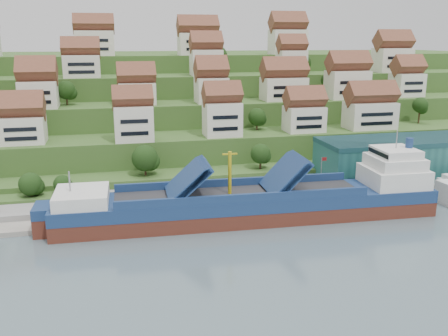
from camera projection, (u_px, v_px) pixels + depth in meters
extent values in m
plane|color=slate|center=(259.00, 220.00, 104.23)|extent=(300.00, 300.00, 0.00)
cube|color=gray|center=(319.00, 188.00, 122.51)|extent=(180.00, 14.00, 2.20)
cube|color=#2D4C1E|center=(191.00, 135.00, 184.74)|extent=(260.00, 128.00, 4.00)
cube|color=#2D4C1E|center=(189.00, 124.00, 188.57)|extent=(260.00, 118.00, 11.00)
cube|color=#2D4C1E|center=(185.00, 112.00, 195.22)|extent=(260.00, 102.00, 18.00)
cube|color=#2D4C1E|center=(182.00, 100.00, 201.88)|extent=(260.00, 86.00, 25.00)
cube|color=#2D4C1E|center=(179.00, 91.00, 209.60)|extent=(260.00, 68.00, 31.00)
cube|color=silver|center=(23.00, 130.00, 126.39)|extent=(10.85, 8.57, 6.78)
cube|color=silver|center=(134.00, 123.00, 128.77)|extent=(9.82, 7.03, 9.11)
cube|color=silver|center=(222.00, 119.00, 135.54)|extent=(9.76, 7.62, 9.10)
cube|color=silver|center=(304.00, 119.00, 142.04)|extent=(10.71, 7.73, 7.12)
cube|color=silver|center=(370.00, 115.00, 146.75)|extent=(14.19, 8.26, 7.71)
cube|color=silver|center=(39.00, 94.00, 138.65)|extent=(10.15, 8.98, 7.44)
cube|color=silver|center=(137.00, 94.00, 146.26)|extent=(10.61, 7.90, 6.30)
cube|color=silver|center=(211.00, 90.00, 149.60)|extent=(9.17, 8.56, 7.49)
cube|color=silver|center=(284.00, 89.00, 155.96)|extent=(13.46, 8.36, 7.04)
cube|color=silver|center=(347.00, 85.00, 159.63)|extent=(12.80, 8.18, 8.90)
cube|color=silver|center=(407.00, 85.00, 166.56)|extent=(9.46, 8.04, 7.57)
cube|color=silver|center=(82.00, 66.00, 154.64)|extent=(11.08, 7.30, 6.86)
cube|color=silver|center=(206.00, 63.00, 163.02)|extent=(9.91, 7.79, 8.27)
cube|color=silver|center=(291.00, 62.00, 168.95)|extent=(9.12, 7.14, 7.89)
cube|color=silver|center=(392.00, 60.00, 178.95)|extent=(12.39, 8.47, 8.42)
cube|color=silver|center=(95.00, 43.00, 171.29)|extent=(13.05, 7.51, 8.38)
cube|color=silver|center=(198.00, 44.00, 178.45)|extent=(13.86, 8.15, 7.69)
cube|color=silver|center=(288.00, 42.00, 187.13)|extent=(12.86, 8.73, 8.94)
ellipsoid|color=#1E3E14|center=(260.00, 154.00, 128.64)|extent=(5.17, 5.17, 5.17)
ellipsoid|color=#1E3E14|center=(145.00, 158.00, 122.15)|extent=(6.51, 6.51, 6.51)
ellipsoid|color=#1E3E14|center=(386.00, 114.00, 153.10)|extent=(4.88, 4.88, 4.88)
ellipsoid|color=#1E3E14|center=(420.00, 105.00, 155.07)|extent=(4.79, 4.79, 4.79)
ellipsoid|color=#1E3E14|center=(257.00, 117.00, 144.40)|extent=(5.13, 5.13, 5.13)
ellipsoid|color=#1E3E14|center=(328.00, 80.00, 163.85)|extent=(4.67, 4.67, 4.67)
ellipsoid|color=#1E3E14|center=(27.00, 92.00, 143.20)|extent=(5.61, 5.61, 5.61)
ellipsoid|color=#1E3E14|center=(66.00, 90.00, 144.15)|extent=(5.37, 5.37, 5.37)
ellipsoid|color=#1E3E14|center=(217.00, 56.00, 166.94)|extent=(7.02, 7.02, 7.02)
ellipsoid|color=#1E3E14|center=(286.00, 59.00, 175.53)|extent=(4.27, 4.27, 4.27)
ellipsoid|color=#1E3E14|center=(304.00, 61.00, 175.19)|extent=(4.58, 4.58, 4.58)
ellipsoid|color=#1E3E14|center=(30.00, 184.00, 110.29)|extent=(5.17, 5.17, 5.17)
ellipsoid|color=#1E3E14|center=(63.00, 184.00, 111.89)|extent=(4.07, 4.07, 4.07)
cube|color=#205754|center=(431.00, 156.00, 129.93)|extent=(60.00, 15.00, 10.00)
cylinder|color=gray|center=(321.00, 174.00, 116.07)|extent=(0.16, 0.16, 8.00)
cube|color=maroon|center=(324.00, 159.00, 115.30)|extent=(1.20, 0.05, 0.80)
cube|color=#542519|center=(249.00, 214.00, 104.70)|extent=(79.69, 15.35, 5.08)
cube|color=navy|center=(249.00, 199.00, 103.85)|extent=(79.69, 15.48, 2.64)
cube|color=white|center=(82.00, 197.00, 97.06)|extent=(10.62, 11.98, 2.64)
cube|color=#262628|center=(239.00, 194.00, 103.14)|extent=(51.18, 12.39, 0.30)
cube|color=navy|center=(185.00, 181.00, 100.22)|extent=(8.06, 11.51, 7.03)
cube|color=navy|center=(282.00, 175.00, 103.95)|extent=(7.67, 11.50, 7.43)
cylinder|color=gold|center=(230.00, 173.00, 101.64)|extent=(0.74, 0.74, 9.15)
cube|color=white|center=(393.00, 176.00, 108.99)|extent=(12.65, 12.06, 4.06)
cube|color=white|center=(395.00, 162.00, 108.17)|extent=(10.57, 10.76, 2.54)
cube|color=white|center=(396.00, 152.00, 107.63)|extent=(8.49, 9.46, 1.83)
cylinder|color=navy|center=(409.00, 143.00, 107.70)|extent=(1.69, 1.69, 2.24)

